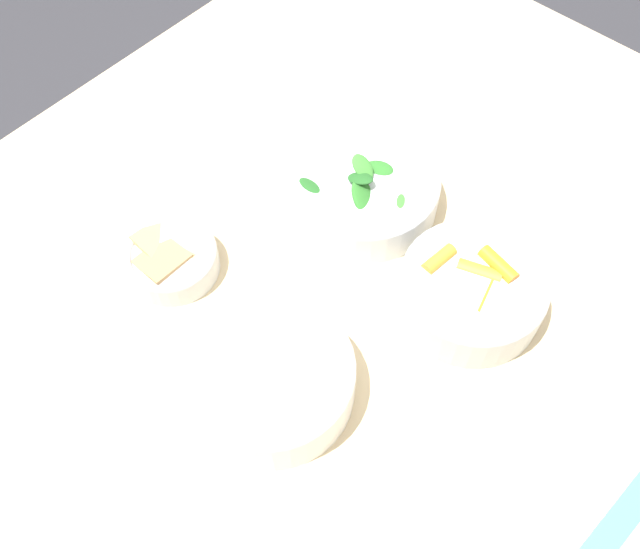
% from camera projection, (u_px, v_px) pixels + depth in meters
% --- Properties ---
extents(ground_plane, '(10.00, 10.00, 0.00)m').
position_uv_depth(ground_plane, '(317.00, 470.00, 1.49)').
color(ground_plane, '#2D2D33').
extents(dining_table, '(1.28, 0.98, 0.74)m').
position_uv_depth(dining_table, '(316.00, 325.00, 0.95)').
color(dining_table, beige).
rests_on(dining_table, ground_plane).
extents(bowl_carrots, '(0.17, 0.17, 0.06)m').
position_uv_depth(bowl_carrots, '(472.00, 290.00, 0.82)').
color(bowl_carrots, silver).
rests_on(bowl_carrots, dining_table).
extents(bowl_greens, '(0.19, 0.19, 0.07)m').
position_uv_depth(bowl_greens, '(364.00, 189.00, 0.91)').
color(bowl_greens, silver).
rests_on(bowl_greens, dining_table).
extents(bowl_beans_hotdog, '(0.18, 0.18, 0.07)m').
position_uv_depth(bowl_beans_hotdog, '(272.00, 380.00, 0.77)').
color(bowl_beans_hotdog, white).
rests_on(bowl_beans_hotdog, dining_table).
extents(bowl_cookies, '(0.11, 0.11, 0.04)m').
position_uv_depth(bowl_cookies, '(171.00, 258.00, 0.86)').
color(bowl_cookies, silver).
rests_on(bowl_cookies, dining_table).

